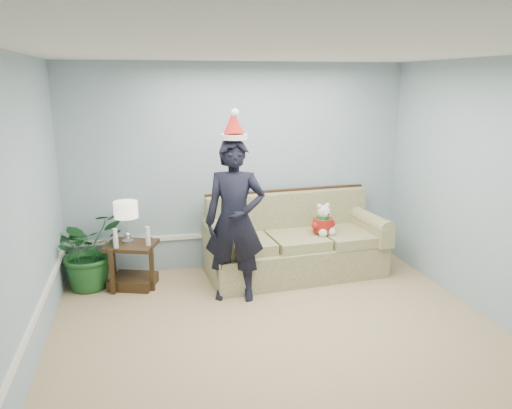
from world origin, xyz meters
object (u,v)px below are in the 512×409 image
object	(u,v)px
table_lamp	(126,211)
houseplant	(88,250)
side_table	(133,270)
man	(235,221)
teddy_bear	(323,223)
sofa	(294,246)

from	to	relation	value
table_lamp	houseplant	distance (m)	0.66
side_table	man	distance (m)	1.49
houseplant	teddy_bear	bearing A→B (deg)	-5.01
houseplant	side_table	bearing A→B (deg)	-11.05
man	teddy_bear	size ratio (longest dim) A/B	4.52
side_table	houseplant	world-z (taller)	houseplant
sofa	table_lamp	bearing A→B (deg)	173.99
table_lamp	man	xyz separation A→B (m)	(1.20, -0.66, -0.01)
sofa	side_table	distance (m)	2.06
side_table	table_lamp	xyz separation A→B (m)	(-0.04, 0.06, 0.73)
side_table	houseplant	distance (m)	0.58
side_table	table_lamp	distance (m)	0.73
sofa	teddy_bear	size ratio (longest dim) A/B	5.60
sofa	teddy_bear	distance (m)	0.49
side_table	teddy_bear	distance (m)	2.45
man	sofa	bearing A→B (deg)	48.31
sofa	table_lamp	xyz separation A→B (m)	(-2.09, 0.07, 0.57)
side_table	teddy_bear	world-z (taller)	teddy_bear
sofa	houseplant	bearing A→B (deg)	173.38
houseplant	sofa	bearing A→B (deg)	-2.40
table_lamp	man	world-z (taller)	man
side_table	man	bearing A→B (deg)	-27.40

